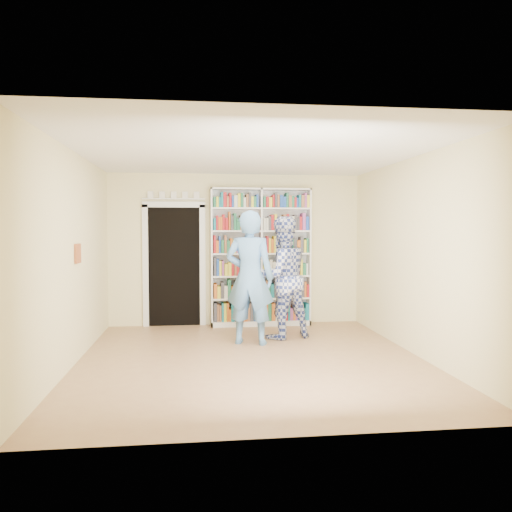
% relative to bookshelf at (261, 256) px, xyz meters
% --- Properties ---
extents(floor, '(5.00, 5.00, 0.00)m').
position_rel_bookshelf_xyz_m(floor, '(-0.43, -2.34, -1.23)').
color(floor, '#976A49').
rests_on(floor, ground).
extents(ceiling, '(5.00, 5.00, 0.00)m').
position_rel_bookshelf_xyz_m(ceiling, '(-0.43, -2.34, 1.47)').
color(ceiling, white).
rests_on(ceiling, wall_back).
extents(wall_back, '(4.50, 0.00, 4.50)m').
position_rel_bookshelf_xyz_m(wall_back, '(-0.43, 0.16, 0.12)').
color(wall_back, beige).
rests_on(wall_back, floor).
extents(wall_left, '(0.00, 5.00, 5.00)m').
position_rel_bookshelf_xyz_m(wall_left, '(-2.68, -2.34, 0.12)').
color(wall_left, beige).
rests_on(wall_left, floor).
extents(wall_right, '(0.00, 5.00, 5.00)m').
position_rel_bookshelf_xyz_m(wall_right, '(1.82, -2.34, 0.12)').
color(wall_right, beige).
rests_on(wall_right, floor).
extents(bookshelf, '(1.77, 0.33, 2.44)m').
position_rel_bookshelf_xyz_m(bookshelf, '(0.00, 0.00, 0.00)').
color(bookshelf, white).
rests_on(bookshelf, floor).
extents(doorway, '(1.10, 0.08, 2.43)m').
position_rel_bookshelf_xyz_m(doorway, '(-1.53, 0.13, -0.05)').
color(doorway, black).
rests_on(doorway, floor).
extents(wall_art, '(0.03, 0.25, 0.25)m').
position_rel_bookshelf_xyz_m(wall_art, '(-2.66, -2.14, 0.17)').
color(wall_art, brown).
rests_on(wall_art, wall_left).
extents(man_blue, '(0.84, 0.68, 1.99)m').
position_rel_bookshelf_xyz_m(man_blue, '(-0.35, -1.45, -0.23)').
color(man_blue, '#5586BD').
rests_on(man_blue, floor).
extents(man_plaid, '(1.11, 0.97, 1.91)m').
position_rel_bookshelf_xyz_m(man_plaid, '(0.19, -1.10, -0.27)').
color(man_plaid, navy).
rests_on(man_plaid, floor).
extents(paper_sheet, '(0.20, 0.09, 0.30)m').
position_rel_bookshelf_xyz_m(paper_sheet, '(0.29, -1.28, -0.22)').
color(paper_sheet, white).
rests_on(paper_sheet, man_plaid).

